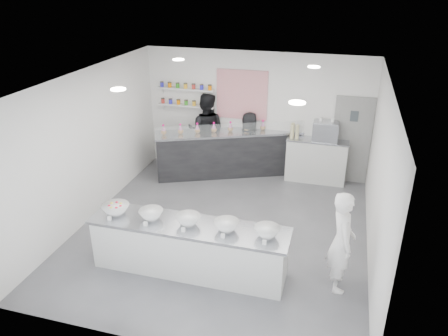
# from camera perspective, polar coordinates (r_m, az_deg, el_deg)

# --- Properties ---
(floor) EXTENTS (6.00, 6.00, 0.00)m
(floor) POSITION_cam_1_polar(r_m,az_deg,el_deg) (8.69, -0.28, -8.18)
(floor) COLOR #515156
(floor) RESTS_ON ground
(ceiling) EXTENTS (6.00, 6.00, 0.00)m
(ceiling) POSITION_cam_1_polar(r_m,az_deg,el_deg) (7.51, -0.33, 11.48)
(ceiling) COLOR white
(ceiling) RESTS_ON floor
(back_wall) EXTENTS (5.50, 0.00, 5.50)m
(back_wall) POSITION_cam_1_polar(r_m,az_deg,el_deg) (10.72, 4.16, 7.09)
(back_wall) COLOR white
(back_wall) RESTS_ON floor
(left_wall) EXTENTS (0.00, 6.00, 6.00)m
(left_wall) POSITION_cam_1_polar(r_m,az_deg,el_deg) (9.08, -17.24, 2.77)
(left_wall) COLOR white
(left_wall) RESTS_ON floor
(right_wall) EXTENTS (0.00, 6.00, 6.00)m
(right_wall) POSITION_cam_1_polar(r_m,az_deg,el_deg) (7.76, 19.62, -1.32)
(right_wall) COLOR white
(right_wall) RESTS_ON floor
(back_door) EXTENTS (0.88, 0.04, 2.10)m
(back_door) POSITION_cam_1_polar(r_m,az_deg,el_deg) (10.65, 16.27, 3.46)
(back_door) COLOR gray
(back_door) RESTS_ON floor
(pattern_panel) EXTENTS (1.25, 0.03, 1.20)m
(pattern_panel) POSITION_cam_1_polar(r_m,az_deg,el_deg) (10.65, 2.34, 9.52)
(pattern_panel) COLOR #CC2942
(pattern_panel) RESTS_ON back_wall
(jar_shelf_lower) EXTENTS (1.45, 0.22, 0.04)m
(jar_shelf_lower) POSITION_cam_1_polar(r_m,az_deg,el_deg) (11.07, -4.92, 8.16)
(jar_shelf_lower) COLOR silver
(jar_shelf_lower) RESTS_ON back_wall
(jar_shelf_upper) EXTENTS (1.45, 0.22, 0.04)m
(jar_shelf_upper) POSITION_cam_1_polar(r_m,az_deg,el_deg) (10.96, -4.99, 10.26)
(jar_shelf_upper) COLOR silver
(jar_shelf_upper) RESTS_ON back_wall
(preserve_jars) EXTENTS (1.45, 0.10, 0.56)m
(preserve_jars) POSITION_cam_1_polar(r_m,az_deg,el_deg) (10.98, -5.00, 9.53)
(preserve_jars) COLOR red
(preserve_jars) RESTS_ON jar_shelf_lower
(downlight_0) EXTENTS (0.24, 0.24, 0.02)m
(downlight_0) POSITION_cam_1_polar(r_m,az_deg,el_deg) (7.15, -13.65, 9.97)
(downlight_0) COLOR white
(downlight_0) RESTS_ON ceiling
(downlight_1) EXTENTS (0.24, 0.24, 0.02)m
(downlight_1) POSITION_cam_1_polar(r_m,az_deg,el_deg) (6.30, 9.54, 8.42)
(downlight_1) COLOR white
(downlight_1) RESTS_ON ceiling
(downlight_2) EXTENTS (0.24, 0.24, 0.02)m
(downlight_2) POSITION_cam_1_polar(r_m,az_deg,el_deg) (9.45, -5.98, 13.91)
(downlight_2) COLOR white
(downlight_2) RESTS_ON ceiling
(downlight_3) EXTENTS (0.24, 0.24, 0.02)m
(downlight_3) POSITION_cam_1_polar(r_m,az_deg,el_deg) (8.83, 11.66, 12.81)
(downlight_3) COLOR white
(downlight_3) RESTS_ON ceiling
(prep_counter) EXTENTS (3.34, 0.76, 0.91)m
(prep_counter) POSITION_cam_1_polar(r_m,az_deg,el_deg) (7.43, -4.59, -10.35)
(prep_counter) COLOR silver
(prep_counter) RESTS_ON floor
(back_bar) EXTENTS (3.59, 2.07, 1.13)m
(back_bar) POSITION_cam_1_polar(r_m,az_deg,el_deg) (10.79, 0.82, 1.96)
(back_bar) COLOR black
(back_bar) RESTS_ON floor
(sneeze_guard) EXTENTS (3.29, 1.46, 0.31)m
(sneeze_guard) POSITION_cam_1_polar(r_m,az_deg,el_deg) (10.24, 1.12, 5.00)
(sneeze_guard) COLOR white
(sneeze_guard) RESTS_ON back_bar
(espresso_ledge) EXTENTS (1.43, 0.46, 1.06)m
(espresso_ledge) POSITION_cam_1_polar(r_m,az_deg,el_deg) (10.67, 11.93, 0.96)
(espresso_ledge) COLOR silver
(espresso_ledge) RESTS_ON floor
(espresso_machine) EXTENTS (0.58, 0.40, 0.44)m
(espresso_machine) POSITION_cam_1_polar(r_m,az_deg,el_deg) (10.39, 13.13, 4.67)
(espresso_machine) COLOR #93969E
(espresso_machine) RESTS_ON espresso_ledge
(cup_stacks) EXTENTS (0.24, 0.24, 0.34)m
(cup_stacks) POSITION_cam_1_polar(r_m,az_deg,el_deg) (10.46, 9.25, 4.81)
(cup_stacks) COLOR #C2BC7C
(cup_stacks) RESTS_ON espresso_ledge
(prep_bowls) EXTENTS (3.01, 0.51, 0.16)m
(prep_bowls) POSITION_cam_1_polar(r_m,az_deg,el_deg) (7.14, -4.73, -6.81)
(prep_bowls) COLOR white
(prep_bowls) RESTS_ON prep_counter
(label_cards) EXTENTS (2.66, 0.04, 0.07)m
(label_cards) POSITION_cam_1_polar(r_m,az_deg,el_deg) (6.75, -6.27, -9.35)
(label_cards) COLOR white
(label_cards) RESTS_ON prep_counter
(cookie_bags) EXTENTS (3.10, 1.47, 0.25)m
(cookie_bags) POSITION_cam_1_polar(r_m,az_deg,el_deg) (10.54, 0.84, 5.43)
(cookie_bags) COLOR #CF6DAD
(cookie_bags) RESTS_ON back_bar
(woman_prep) EXTENTS (0.53, 0.69, 1.70)m
(woman_prep) POSITION_cam_1_polar(r_m,az_deg,el_deg) (7.09, 15.10, -9.28)
(woman_prep) COLOR white
(woman_prep) RESTS_ON floor
(staff_left) EXTENTS (1.02, 0.83, 1.96)m
(staff_left) POSITION_cam_1_polar(r_m,az_deg,el_deg) (11.05, -2.34, 4.80)
(staff_left) COLOR black
(staff_left) RESTS_ON floor
(staff_right) EXTENTS (0.81, 0.57, 1.56)m
(staff_right) POSITION_cam_1_polar(r_m,az_deg,el_deg) (10.84, 3.29, 3.29)
(staff_right) COLOR black
(staff_right) RESTS_ON floor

